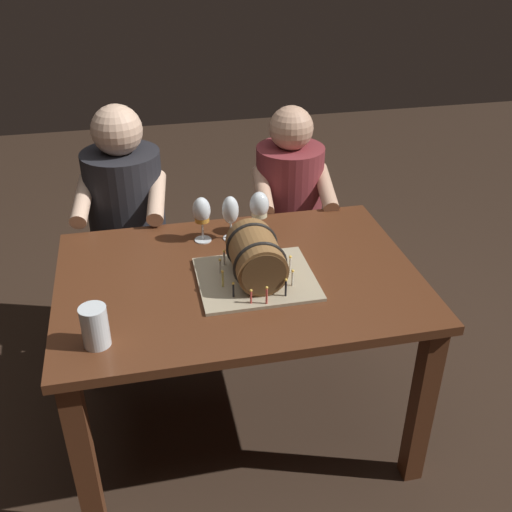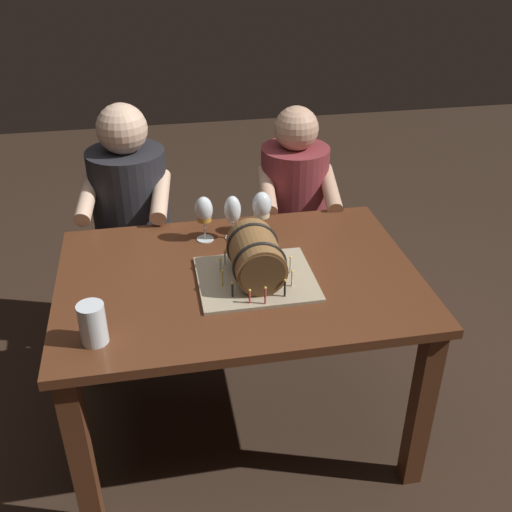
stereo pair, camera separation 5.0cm
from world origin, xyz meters
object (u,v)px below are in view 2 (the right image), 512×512
at_px(beer_pint, 93,325).
at_px(person_seated_left, 134,237).
at_px(person_seated_right, 293,231).
at_px(wine_glass_empty, 233,211).
at_px(barrel_cake, 256,260).
at_px(dining_table, 239,300).
at_px(wine_glass_amber, 204,212).
at_px(wine_glass_white, 262,207).

relative_size(beer_pint, person_seated_left, 0.11).
bearing_deg(person_seated_right, wine_glass_empty, -129.40).
bearing_deg(barrel_cake, person_seated_right, 66.71).
height_order(dining_table, wine_glass_amber, wine_glass_amber).
relative_size(dining_table, barrel_cake, 3.14).
xyz_separation_m(dining_table, barrel_cake, (0.05, -0.05, 0.20)).
distance_m(barrel_cake, wine_glass_amber, 0.36).
height_order(wine_glass_empty, beer_pint, wine_glass_empty).
bearing_deg(barrel_cake, wine_glass_white, 75.66).
bearing_deg(wine_glass_empty, wine_glass_amber, 175.25).
height_order(dining_table, person_seated_right, person_seated_right).
distance_m(wine_glass_empty, beer_pint, 0.77).
distance_m(wine_glass_white, wine_glass_amber, 0.23).
height_order(wine_glass_amber, person_seated_right, person_seated_right).
distance_m(barrel_cake, beer_pint, 0.60).
height_order(person_seated_left, person_seated_right, person_seated_left).
distance_m(dining_table, beer_pint, 0.60).
relative_size(barrel_cake, beer_pint, 3.06).
bearing_deg(person_seated_right, person_seated_left, 179.96).
height_order(wine_glass_amber, wine_glass_empty, wine_glass_amber).
bearing_deg(wine_glass_amber, barrel_cake, -66.36).
height_order(barrel_cake, beer_pint, barrel_cake).
bearing_deg(beer_pint, wine_glass_empty, 47.82).
relative_size(barrel_cake, wine_glass_white, 2.28).
distance_m(beer_pint, person_seated_left, 1.04).
bearing_deg(barrel_cake, person_seated_left, 119.94).
xyz_separation_m(person_seated_left, person_seated_right, (0.76, -0.00, -0.04)).
bearing_deg(person_seated_right, barrel_cake, -113.29).
relative_size(wine_glass_amber, wine_glass_empty, 1.01).
height_order(wine_glass_white, person_seated_right, person_seated_right).
distance_m(wine_glass_empty, person_seated_right, 0.67).
bearing_deg(wine_glass_empty, person_seated_right, 50.60).
relative_size(wine_glass_amber, person_seated_left, 0.16).
xyz_separation_m(wine_glass_white, beer_pint, (-0.63, -0.59, -0.06)).
xyz_separation_m(wine_glass_amber, person_seated_left, (-0.29, 0.43, -0.31)).
bearing_deg(wine_glass_empty, barrel_cake, -84.10).
distance_m(dining_table, wine_glass_amber, 0.38).
xyz_separation_m(wine_glass_empty, person_seated_right, (0.36, 0.44, -0.36)).
height_order(barrel_cake, wine_glass_amber, barrel_cake).
relative_size(dining_table, wine_glass_white, 7.16).
distance_m(wine_glass_white, beer_pint, 0.87).
height_order(beer_pint, person_seated_left, person_seated_left).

